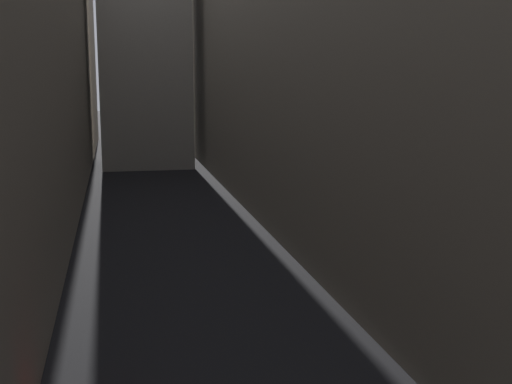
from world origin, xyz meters
TOP-DOWN VIEW (x-y plane):
  - ground_plane at (0.00, 48.00)m, footprint 264.00×264.00m
  - building_block_right at (13.14, 50.00)m, footprint 15.28×108.00m

SIDE VIEW (x-z plane):
  - ground_plane at x=0.00m, z-range 0.00..0.00m
  - building_block_right at x=13.14m, z-range 0.00..25.31m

